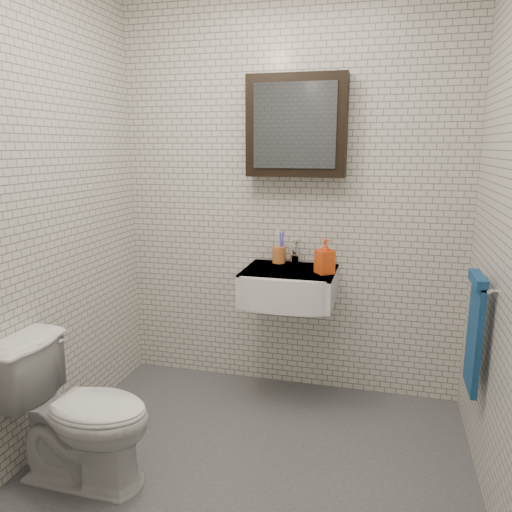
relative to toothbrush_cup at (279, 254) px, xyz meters
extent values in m
cube|color=#494B50|center=(0.05, -0.94, -0.90)|extent=(2.20, 2.00, 0.01)
cube|color=silver|center=(0.05, 0.06, 0.34)|extent=(2.20, 0.02, 2.50)
cube|color=silver|center=(0.05, -1.94, 0.34)|extent=(2.20, 0.02, 2.50)
cube|color=silver|center=(-1.05, -0.94, 0.34)|extent=(0.02, 2.00, 2.50)
cube|color=white|center=(0.10, -0.17, -0.16)|extent=(0.55, 0.45, 0.20)
cylinder|color=silver|center=(0.10, -0.15, -0.07)|extent=(0.31, 0.31, 0.02)
cylinder|color=silver|center=(0.10, -0.15, -0.06)|extent=(0.04, 0.04, 0.01)
cube|color=white|center=(0.10, -0.17, -0.06)|extent=(0.55, 0.45, 0.01)
cylinder|color=silver|center=(0.10, 0.00, -0.03)|extent=(0.06, 0.06, 0.06)
cylinder|color=silver|center=(0.10, 0.00, 0.03)|extent=(0.03, 0.03, 0.08)
cylinder|color=silver|center=(0.10, -0.06, 0.06)|extent=(0.02, 0.12, 0.02)
cube|color=silver|center=(0.10, 0.03, 0.09)|extent=(0.02, 0.09, 0.01)
cube|color=black|center=(0.10, -0.01, 0.79)|extent=(0.60, 0.14, 0.60)
cube|color=#3F444C|center=(0.10, -0.09, 0.79)|extent=(0.49, 0.01, 0.49)
cylinder|color=silver|center=(1.11, -0.59, 0.04)|extent=(0.02, 0.30, 0.02)
cylinder|color=silver|center=(1.13, -0.46, 0.04)|extent=(0.04, 0.02, 0.02)
cylinder|color=silver|center=(1.13, -0.72, 0.04)|extent=(0.04, 0.02, 0.02)
cube|color=#1F588F|center=(1.10, -0.59, -0.23)|extent=(0.03, 0.26, 0.54)
cube|color=#1F588F|center=(1.09, -0.59, 0.06)|extent=(0.05, 0.26, 0.05)
cylinder|color=#C76B31|center=(0.00, 0.00, -0.01)|extent=(0.08, 0.08, 0.10)
cylinder|color=white|center=(-0.02, -0.01, 0.06)|extent=(0.02, 0.03, 0.20)
cylinder|color=#4345D8|center=(0.01, -0.01, 0.05)|extent=(0.02, 0.02, 0.18)
cylinder|color=white|center=(-0.01, 0.01, 0.07)|extent=(0.02, 0.04, 0.21)
cylinder|color=#4345D8|center=(0.02, 0.01, 0.06)|extent=(0.03, 0.04, 0.19)
imported|color=orange|center=(0.32, -0.20, 0.05)|extent=(0.13, 0.13, 0.21)
imported|color=white|center=(-0.70, -1.20, -0.55)|extent=(0.70, 0.41, 0.71)
camera|label=1|loc=(0.65, -3.06, 0.67)|focal=35.00mm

